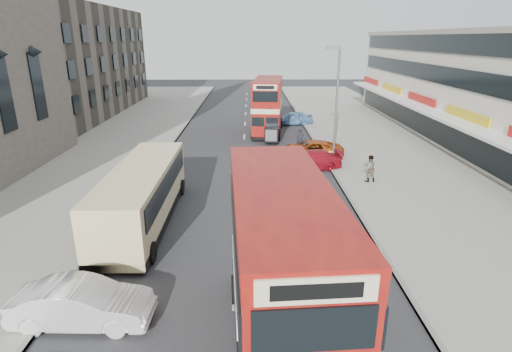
% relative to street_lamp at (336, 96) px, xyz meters
% --- Properties ---
extents(ground, '(160.00, 160.00, 0.00)m').
position_rel_street_lamp_xyz_m(ground, '(-6.52, -18.00, -4.78)').
color(ground, '#28282B').
rests_on(ground, ground).
extents(road_surface, '(12.00, 90.00, 0.01)m').
position_rel_street_lamp_xyz_m(road_surface, '(-6.52, 2.00, -4.78)').
color(road_surface, '#28282B').
rests_on(road_surface, ground).
extents(pavement_right, '(12.00, 90.00, 0.15)m').
position_rel_street_lamp_xyz_m(pavement_right, '(5.48, 2.00, -4.71)').
color(pavement_right, gray).
rests_on(pavement_right, ground).
extents(pavement_left, '(12.00, 90.00, 0.15)m').
position_rel_street_lamp_xyz_m(pavement_left, '(-18.52, 2.00, -4.71)').
color(pavement_left, gray).
rests_on(pavement_left, ground).
extents(kerb_left, '(0.20, 90.00, 0.16)m').
position_rel_street_lamp_xyz_m(kerb_left, '(-12.62, 2.00, -4.71)').
color(kerb_left, gray).
rests_on(kerb_left, ground).
extents(kerb_right, '(0.20, 90.00, 0.16)m').
position_rel_street_lamp_xyz_m(kerb_right, '(-0.42, 2.00, -4.71)').
color(kerb_right, gray).
rests_on(kerb_right, ground).
extents(brick_terrace, '(14.00, 28.00, 12.00)m').
position_rel_street_lamp_xyz_m(brick_terrace, '(-28.52, 20.00, 1.22)').
color(brick_terrace, '#66594C').
rests_on(brick_terrace, ground).
extents(commercial_row, '(9.90, 46.20, 9.30)m').
position_rel_street_lamp_xyz_m(commercial_row, '(13.42, 4.00, -0.09)').
color(commercial_row, beige).
rests_on(commercial_row, ground).
extents(street_lamp, '(1.00, 0.20, 8.12)m').
position_rel_street_lamp_xyz_m(street_lamp, '(0.00, 0.00, 0.00)').
color(street_lamp, slate).
rests_on(street_lamp, ground).
extents(bus_main, '(3.01, 9.06, 4.96)m').
position_rel_street_lamp_xyz_m(bus_main, '(-5.13, -18.92, -2.18)').
color(bus_main, black).
rests_on(bus_main, ground).
extents(bus_second, '(3.23, 9.09, 4.90)m').
position_rel_street_lamp_xyz_m(bus_second, '(-4.31, 9.62, -2.21)').
color(bus_second, black).
rests_on(bus_second, ground).
extents(coach, '(2.59, 9.89, 2.62)m').
position_rel_street_lamp_xyz_m(coach, '(-11.17, -10.10, -3.24)').
color(coach, black).
rests_on(coach, ground).
extents(car_left_front, '(4.39, 1.64, 1.43)m').
position_rel_street_lamp_xyz_m(car_left_front, '(-11.27, -17.51, -4.07)').
color(car_left_front, white).
rests_on(car_left_front, ground).
extents(car_right_a, '(4.51, 2.14, 1.27)m').
position_rel_street_lamp_xyz_m(car_right_a, '(-1.87, -1.60, -4.15)').
color(car_right_a, '#A6101F').
rests_on(car_right_a, ground).
extents(car_right_b, '(4.84, 2.31, 1.33)m').
position_rel_street_lamp_xyz_m(car_right_b, '(-1.43, 1.00, -4.12)').
color(car_right_b, '#BB4D12').
rests_on(car_right_b, ground).
extents(car_right_c, '(4.21, 1.90, 1.40)m').
position_rel_street_lamp_xyz_m(car_right_c, '(-1.56, 13.41, -4.08)').
color(car_right_c, '#5E8DBD').
rests_on(car_right_c, ground).
extents(pedestrian_near, '(0.68, 0.50, 1.71)m').
position_rel_street_lamp_xyz_m(pedestrian_near, '(1.39, -4.63, -3.78)').
color(pedestrian_near, gray).
rests_on(pedestrian_near, pavement_right).
extents(cyclist, '(0.65, 1.71, 1.99)m').
position_rel_street_lamp_xyz_m(cyclist, '(-2.08, 2.30, -4.12)').
color(cyclist, gray).
rests_on(cyclist, ground).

